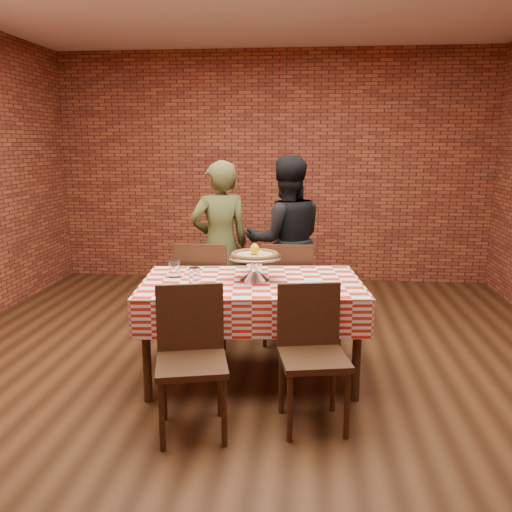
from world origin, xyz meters
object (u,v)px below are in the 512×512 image
object	(u,v)px
condiment_caddy	(254,262)
chair_near_right	(313,360)
pizza_stand	(255,268)
chair_far_right	(287,291)
water_glass_left	(195,277)
chair_near_left	(192,364)
diner_black	(286,241)
pizza	(255,255)
chair_far_left	(206,291)
diner_olive	(220,244)
table	(252,330)
water_glass_right	(175,268)

from	to	relation	value
condiment_caddy	chair_near_right	bearing A→B (deg)	-92.74
pizza_stand	chair_far_right	world-z (taller)	pizza_stand
water_glass_left	chair_near_left	xyz separation A→B (m)	(0.11, -0.66, -0.37)
water_glass_left	chair_near_left	bearing A→B (deg)	-80.36
diner_black	water_glass_left	bearing A→B (deg)	56.04
pizza	chair_near_right	size ratio (longest dim) A/B	0.40
chair_far_left	diner_olive	bearing A→B (deg)	-95.74
water_glass_left	table	bearing A→B (deg)	25.20
water_glass_left	chair_far_left	distance (m)	0.97
water_glass_right	chair_far_right	distance (m)	1.17
pizza_stand	water_glass_right	size ratio (longest dim) A/B	3.05
chair_near_right	chair_far_left	bearing A→B (deg)	112.75
condiment_caddy	pizza	bearing A→B (deg)	-111.26
water_glass_right	chair_far_left	bearing A→B (deg)	80.77
chair_near_right	chair_far_right	distance (m)	1.50
water_glass_right	chair_far_right	bearing A→B (deg)	41.58
chair_near_right	diner_black	xyz separation A→B (m)	(-0.26, 2.01, 0.38)
chair_near_left	chair_far_right	size ratio (longest dim) A/B	0.98
table	condiment_caddy	world-z (taller)	condiment_caddy
chair_far_left	table	bearing A→B (deg)	124.98
pizza	chair_near_right	world-z (taller)	pizza
pizza_stand	water_glass_left	size ratio (longest dim) A/B	3.05
chair_near_left	chair_far_left	bearing A→B (deg)	84.29
pizza_stand	diner_olive	distance (m)	1.26
pizza_stand	chair_near_right	bearing A→B (deg)	-58.43
pizza_stand	chair_near_right	distance (m)	0.93
diner_black	chair_far_left	bearing A→B (deg)	28.93
diner_olive	diner_black	distance (m)	0.64
chair_far_right	water_glass_right	bearing A→B (deg)	40.80
chair_near_right	chair_far_right	world-z (taller)	chair_far_right
condiment_caddy	chair_near_right	size ratio (longest dim) A/B	0.16
condiment_caddy	chair_near_left	distance (m)	1.26
pizza_stand	water_glass_left	xyz separation A→B (m)	(-0.41, -0.21, -0.02)
chair_near_left	chair_near_right	bearing A→B (deg)	-1.44
water_glass_right	chair_near_left	size ratio (longest dim) A/B	0.15
table	condiment_caddy	size ratio (longest dim) A/B	11.59
table	water_glass_left	bearing A→B (deg)	-154.80
diner_black	pizza	bearing A→B (deg)	69.49
diner_olive	chair_far_right	bearing A→B (deg)	125.40
chair_near_right	chair_far_right	size ratio (longest dim) A/B	0.96
water_glass_right	diner_olive	size ratio (longest dim) A/B	0.08
water_glass_right	chair_near_left	world-z (taller)	chair_near_left
chair_near_left	condiment_caddy	bearing A→B (deg)	63.88
chair_near_left	chair_far_right	world-z (taller)	chair_far_right
table	diner_black	xyz separation A→B (m)	(0.20, 1.32, 0.45)
water_glass_left	chair_far_right	size ratio (longest dim) A/B	0.15
condiment_caddy	diner_black	distance (m)	1.02
pizza_stand	water_glass_right	bearing A→B (deg)	176.83
pizza	chair_near_left	world-z (taller)	pizza
chair_far_left	diner_black	xyz separation A→B (m)	(0.69, 0.61, 0.36)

